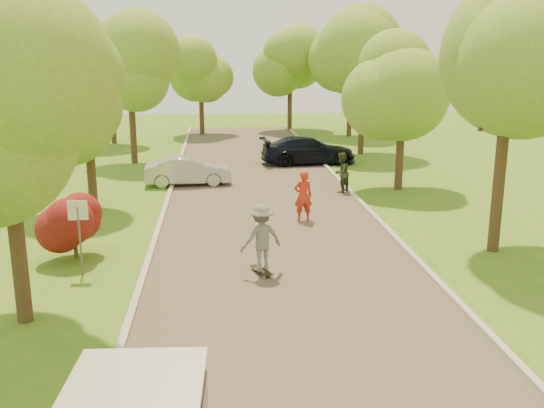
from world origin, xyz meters
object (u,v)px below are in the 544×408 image
object	(u,v)px
silver_sedan	(188,171)
skateboarder	(261,238)
dark_sedan	(308,150)
longboard	(261,270)
street_sign	(79,222)
person_olive	(341,173)
person_striped	(303,196)

from	to	relation	value
silver_sedan	skateboarder	size ratio (longest dim) A/B	2.11
dark_sedan	longboard	size ratio (longest dim) A/B	5.24
street_sign	longboard	xyz separation A→B (m)	(5.08, -0.41, -1.46)
street_sign	dark_sedan	bearing A→B (deg)	61.81
silver_sedan	person_olive	xyz separation A→B (m)	(6.93, -2.24, 0.24)
street_sign	person_striped	bearing A→B (deg)	35.65
longboard	person_olive	size ratio (longest dim) A/B	0.56
longboard	person_striped	world-z (taller)	person_striped
longboard	person_olive	xyz separation A→B (m)	(4.35, 10.01, 0.80)
silver_sedan	skateboarder	world-z (taller)	skateboarder
silver_sedan	longboard	world-z (taller)	silver_sedan
street_sign	silver_sedan	size ratio (longest dim) A/B	0.53
skateboarder	person_striped	size ratio (longest dim) A/B	1.01
person_striped	longboard	bearing A→B (deg)	63.80
dark_sedan	skateboarder	world-z (taller)	skateboarder
street_sign	longboard	bearing A→B (deg)	-4.56
silver_sedan	dark_sedan	xyz separation A→B (m)	(6.53, 5.00, 0.10)
person_olive	skateboarder	bearing A→B (deg)	22.03
silver_sedan	skateboarder	distance (m)	12.53
dark_sedan	longboard	distance (m)	17.70
silver_sedan	dark_sedan	size ratio (longest dim) A/B	0.76
silver_sedan	longboard	size ratio (longest dim) A/B	4.00
longboard	skateboarder	size ratio (longest dim) A/B	0.53
person_striped	person_olive	size ratio (longest dim) A/B	1.05
skateboarder	person_striped	world-z (taller)	skateboarder
person_olive	street_sign	bearing A→B (deg)	1.04
silver_sedan	person_striped	bearing A→B (deg)	-149.86
skateboarder	person_striped	distance (m)	5.81
silver_sedan	person_striped	distance (m)	8.18
dark_sedan	skateboarder	xyz separation A→B (m)	(-3.95, -17.24, 0.32)
street_sign	person_olive	xyz separation A→B (m)	(9.43, 9.61, -0.65)
dark_sedan	longboard	xyz separation A→B (m)	(-3.95, -17.24, -0.67)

